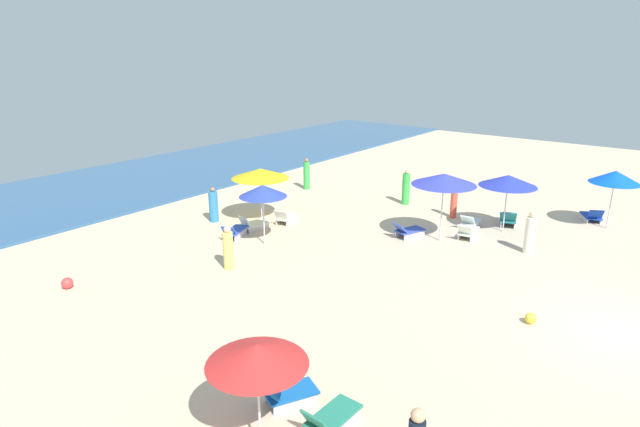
# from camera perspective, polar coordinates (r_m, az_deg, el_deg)

# --- Properties ---
(ground_plane) EXTENTS (60.00, 60.00, 0.00)m
(ground_plane) POSITION_cam_1_polar(r_m,az_deg,el_deg) (16.66, 30.16, -11.27)
(ground_plane) COLOR beige
(ocean) EXTENTS (60.00, 10.09, 0.12)m
(ocean) POSITION_cam_1_polar(r_m,az_deg,el_deg) (30.90, -21.99, 2.62)
(ocean) COLOR #315C89
(ocean) RESTS_ON ground_plane
(umbrella_0) EXTENTS (2.49, 2.49, 2.34)m
(umbrella_0) POSITION_cam_1_polar(r_m,az_deg,el_deg) (22.99, -6.43, 4.31)
(umbrella_0) COLOR silver
(umbrella_0) RESTS_ON ground_plane
(lounge_chair_0_0) EXTENTS (1.33, 0.87, 0.69)m
(lounge_chair_0_0) POSITION_cam_1_polar(r_m,az_deg,el_deg) (22.36, -7.25, -1.11)
(lounge_chair_0_0) COLOR silver
(lounge_chair_0_0) RESTS_ON ground_plane
(lounge_chair_0_1) EXTENTS (1.32, 0.86, 0.71)m
(lounge_chair_0_1) POSITION_cam_1_polar(r_m,az_deg,el_deg) (23.02, -3.73, -0.41)
(lounge_chair_0_1) COLOR silver
(lounge_chair_0_1) RESTS_ON ground_plane
(umbrella_1) EXTENTS (1.92, 1.92, 2.21)m
(umbrella_1) POSITION_cam_1_polar(r_m,az_deg,el_deg) (10.06, -6.80, -14.81)
(umbrella_1) COLOR silver
(umbrella_1) RESTS_ON ground_plane
(lounge_chair_1_0) EXTENTS (1.36, 0.63, 0.70)m
(lounge_chair_1_0) POSITION_cam_1_polar(r_m,az_deg,el_deg) (11.38, 1.12, -21.13)
(lounge_chair_1_0) COLOR silver
(lounge_chair_1_0) RESTS_ON ground_plane
(lounge_chair_1_1) EXTENTS (1.40, 1.12, 0.72)m
(lounge_chair_1_1) POSITION_cam_1_polar(r_m,az_deg,el_deg) (12.02, -3.67, -18.65)
(lounge_chair_1_1) COLOR silver
(lounge_chair_1_1) RESTS_ON ground_plane
(umbrella_2) EXTENTS (2.48, 2.48, 2.73)m
(umbrella_2) POSITION_cam_1_polar(r_m,az_deg,el_deg) (20.82, 13.20, 3.61)
(umbrella_2) COLOR silver
(umbrella_2) RESTS_ON ground_plane
(lounge_chair_2_0) EXTENTS (1.54, 0.75, 0.72)m
(lounge_chair_2_0) POSITION_cam_1_polar(r_m,az_deg,el_deg) (22.05, 15.61, -1.88)
(lounge_chair_2_0) COLOR silver
(lounge_chair_2_0) RESTS_ON ground_plane
(lounge_chair_2_1) EXTENTS (1.46, 1.03, 0.67)m
(lounge_chair_2_1) POSITION_cam_1_polar(r_m,az_deg,el_deg) (21.60, 9.46, -1.85)
(lounge_chair_2_1) COLOR silver
(lounge_chair_2_1) RESTS_ON ground_plane
(umbrella_3) EXTENTS (1.99, 1.99, 2.49)m
(umbrella_3) POSITION_cam_1_polar(r_m,az_deg,el_deg) (24.95, 29.16, 3.45)
(umbrella_3) COLOR silver
(umbrella_3) RESTS_ON ground_plane
(lounge_chair_3_0) EXTENTS (1.37, 1.12, 0.67)m
(lounge_chair_3_0) POSITION_cam_1_polar(r_m,az_deg,el_deg) (26.11, 27.18, -0.25)
(lounge_chair_3_0) COLOR silver
(lounge_chair_3_0) RESTS_ON ground_plane
(umbrella_4) EXTENTS (2.31, 2.31, 2.41)m
(umbrella_4) POSITION_cam_1_polar(r_m,az_deg,el_deg) (22.71, 19.58, 3.35)
(umbrella_4) COLOR silver
(umbrella_4) RESTS_ON ground_plane
(lounge_chair_4_0) EXTENTS (1.36, 0.68, 0.65)m
(lounge_chair_4_0) POSITION_cam_1_polar(r_m,az_deg,el_deg) (23.38, 15.87, -0.87)
(lounge_chair_4_0) COLOR silver
(lounge_chair_4_0) RESTS_ON ground_plane
(lounge_chair_4_1) EXTENTS (1.66, 1.11, 0.78)m
(lounge_chair_4_1) POSITION_cam_1_polar(r_m,az_deg,el_deg) (24.10, 19.55, -0.53)
(lounge_chair_4_1) COLOR silver
(lounge_chair_4_1) RESTS_ON ground_plane
(umbrella_5) EXTENTS (1.83, 1.83, 2.36)m
(umbrella_5) POSITION_cam_1_polar(r_m,az_deg,el_deg) (20.17, -6.16, 2.44)
(umbrella_5) COLOR silver
(umbrella_5) RESTS_ON ground_plane
(lounge_chair_5_0) EXTENTS (1.47, 0.99, 0.67)m
(lounge_chair_5_0) POSITION_cam_1_polar(r_m,az_deg,el_deg) (21.51, -9.19, -1.91)
(lounge_chair_5_0) COLOR silver
(lounge_chair_5_0) RESTS_ON ground_plane
(beachgoer_0) EXTENTS (0.41, 0.41, 1.68)m
(beachgoer_0) POSITION_cam_1_polar(r_m,az_deg,el_deg) (28.38, -1.45, 4.18)
(beachgoer_0) COLOR green
(beachgoer_0) RESTS_ON ground_plane
(beachgoer_1) EXTENTS (0.40, 0.40, 1.58)m
(beachgoer_1) POSITION_cam_1_polar(r_m,az_deg,el_deg) (24.34, 14.21, 1.29)
(beachgoer_1) COLOR #E7573E
(beachgoer_1) RESTS_ON ground_plane
(beachgoer_3) EXTENTS (0.55, 0.55, 1.54)m
(beachgoer_3) POSITION_cam_1_polar(r_m,az_deg,el_deg) (23.55, -11.38, 0.80)
(beachgoer_3) COLOR #2F7FBB
(beachgoer_3) RESTS_ON ground_plane
(beachgoer_4) EXTENTS (0.50, 0.50, 1.56)m
(beachgoer_4) POSITION_cam_1_polar(r_m,az_deg,el_deg) (18.45, -9.84, -3.78)
(beachgoer_4) COLOR #F4DF65
(beachgoer_4) RESTS_ON ground_plane
(beachgoer_5) EXTENTS (0.42, 0.42, 1.62)m
(beachgoer_5) POSITION_cam_1_polar(r_m,az_deg,el_deg) (21.04, 21.68, -2.05)
(beachgoer_5) COLOR white
(beachgoer_5) RESTS_ON ground_plane
(beachgoer_6) EXTENTS (0.46, 0.46, 1.70)m
(beachgoer_6) POSITION_cam_1_polar(r_m,az_deg,el_deg) (25.96, 9.22, 2.68)
(beachgoer_6) COLOR green
(beachgoer_6) RESTS_ON ground_plane
(beach_ball_1) EXTENTS (0.36, 0.36, 0.36)m
(beach_ball_1) POSITION_cam_1_polar(r_m,az_deg,el_deg) (18.76, -25.54, -6.77)
(beach_ball_1) COLOR #E63C3E
(beach_ball_1) RESTS_ON ground_plane
(beach_ball_2) EXTENTS (0.31, 0.31, 0.31)m
(beach_ball_2) POSITION_cam_1_polar(r_m,az_deg,el_deg) (16.09, 21.71, -10.42)
(beach_ball_2) COLOR yellow
(beach_ball_2) RESTS_ON ground_plane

